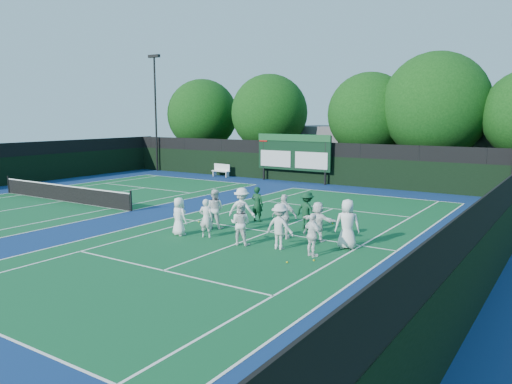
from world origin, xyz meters
The scene contains 31 objects.
ground centered at (0.00, 0.00, 0.00)m, with size 120.00×120.00×0.00m, color #153B10.
court_apron centered at (-6.00, 1.00, 0.00)m, with size 34.00×32.00×0.01m, color navy.
near_court centered at (0.00, 1.00, 0.01)m, with size 11.05×23.85×0.01m.
left_court centered at (-14.00, 1.00, 0.01)m, with size 11.05×23.85×0.01m.
back_fence centered at (-6.00, 16.00, 1.36)m, with size 34.00×0.08×3.00m.
divider_fence_right centered at (9.00, 1.00, 1.36)m, with size 0.08×32.00×3.00m.
scoreboard centered at (-7.01, 15.59, 2.19)m, with size 6.00×0.21×3.55m.
clubhouse centered at (-2.00, 24.00, 2.00)m, with size 18.00×6.00×4.00m, color #5E5E63.
light_pole_left centered at (-21.00, 15.70, 6.30)m, with size 1.20×0.30×10.12m.
tennis_net centered at (-14.00, 1.00, 0.49)m, with size 11.30×0.10×1.10m.
bench centered at (-13.53, 15.37, 0.55)m, with size 1.65×0.54×1.03m.
tree_a centered at (-18.65, 19.58, 4.82)m, with size 6.44×6.44×8.21m.
tree_b centered at (-11.41, 19.58, 4.97)m, with size 6.42×6.42×8.35m.
tree_c centered at (-2.60, 19.58, 4.83)m, with size 6.22×6.22×8.10m.
tree_d centered at (2.18, 19.58, 5.38)m, with size 7.38×7.38×9.26m.
tennis_ball_0 centered at (-3.75, 0.86, 0.03)m, with size 0.07×0.07×0.07m, color gold.
tennis_ball_1 centered at (1.58, 3.92, 0.03)m, with size 0.07×0.07×0.07m, color gold.
tennis_ball_2 centered at (2.89, -2.51, 0.03)m, with size 0.07×0.07×0.07m, color gold.
tennis_ball_5 centered at (3.53, -1.79, 0.03)m, with size 0.07×0.07×0.07m, color gold.
player_front_0 centered at (-2.81, -1.52, 0.79)m, with size 0.77×0.50×1.58m, color white.
player_front_1 centered at (-1.63, -1.21, 0.80)m, with size 0.58×0.38×1.59m, color silver.
player_front_2 centered at (0.18, -1.38, 0.83)m, with size 0.81×0.63×1.66m, color white.
player_front_3 centered at (1.76, -1.10, 0.86)m, with size 1.11×0.64×1.71m, color silver.
player_front_4 centered at (3.22, -1.32, 0.77)m, with size 0.91×0.38×1.55m, color white.
player_back_0 centered at (-2.37, 0.27, 0.87)m, with size 0.84×0.66×1.74m, color white.
player_back_1 centered at (-1.12, 0.56, 0.93)m, with size 1.20×0.69×1.86m, color white.
player_back_2 centered at (1.11, 0.36, 0.90)m, with size 1.06×0.44×1.80m, color white.
player_back_3 centered at (2.41, 0.74, 0.79)m, with size 1.47×0.47×1.58m, color white.
player_back_4 centered at (3.81, 0.33, 0.93)m, with size 0.91×0.59×1.87m, color white.
coach_left centered at (-1.61, 2.52, 0.83)m, with size 0.60×0.40×1.65m, color #0F371E.
coach_right centered at (1.07, 2.35, 0.83)m, with size 1.07×0.61×1.65m, color #0F391F.
Camera 1 is at (10.91, -16.55, 4.90)m, focal length 35.00 mm.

